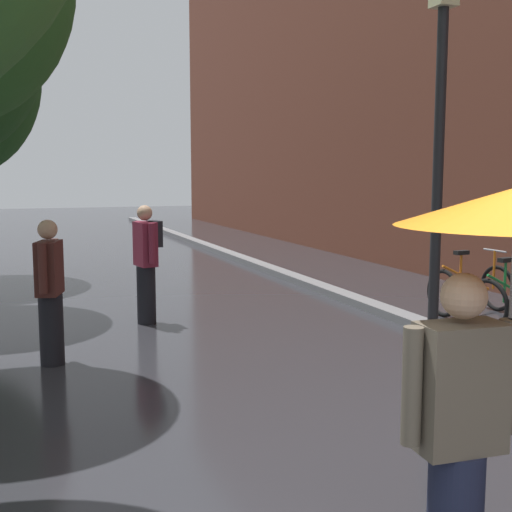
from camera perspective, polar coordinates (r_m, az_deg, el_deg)
kerb_strip at (r=12.82m, az=3.15°, el=-1.84°), size 0.30×36.00×0.12m
parked_bicycle_4 at (r=10.18m, az=18.30°, el=-2.75°), size 1.11×0.75×0.96m
couple_under_umbrella at (r=3.28m, az=21.53°, el=-6.08°), size 1.14×1.11×2.01m
street_lamp_post at (r=7.66m, az=15.74°, el=9.84°), size 0.24×0.24×4.20m
pedestrian_walking_midground at (r=7.38m, az=-17.59°, el=-3.00°), size 0.33×0.57×1.59m
pedestrian_walking_far at (r=9.11m, az=-9.57°, el=-0.42°), size 0.37×0.58×1.65m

